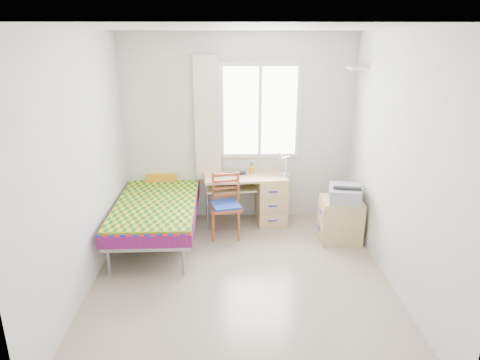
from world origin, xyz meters
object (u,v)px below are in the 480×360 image
(bed, at_px, (159,202))
(chair, at_px, (226,201))
(cabinet, at_px, (340,220))
(printer, at_px, (345,193))
(desk, at_px, (266,197))

(bed, relative_size, chair, 2.59)
(cabinet, relative_size, printer, 1.11)
(chair, relative_size, cabinet, 1.51)
(chair, bearing_deg, bed, 163.54)
(chair, relative_size, printer, 1.68)
(chair, bearing_deg, printer, -22.34)
(desk, bearing_deg, chair, -151.21)
(bed, xyz_separation_m, chair, (0.89, -0.04, 0.02))
(bed, distance_m, chair, 0.89)
(bed, relative_size, printer, 4.33)
(bed, bearing_deg, cabinet, -7.05)
(bed, distance_m, cabinet, 2.37)
(printer, bearing_deg, desk, 159.20)
(bed, xyz_separation_m, desk, (1.44, 0.32, -0.07))
(desk, distance_m, printer, 1.14)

